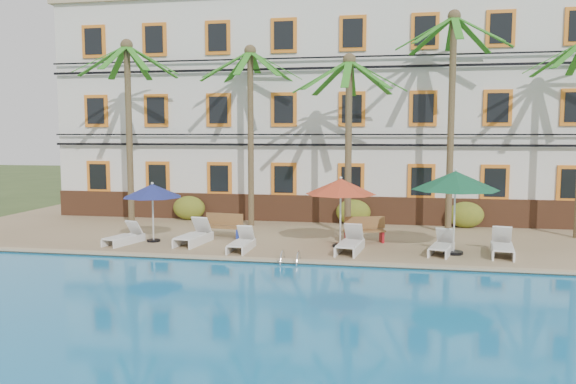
% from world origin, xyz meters
% --- Properties ---
extents(ground, '(100.00, 100.00, 0.00)m').
position_xyz_m(ground, '(0.00, 0.00, 0.00)').
color(ground, '#384C23').
rests_on(ground, ground).
extents(pool_deck, '(30.00, 12.00, 0.25)m').
position_xyz_m(pool_deck, '(0.00, 5.00, 0.12)').
color(pool_deck, tan).
rests_on(pool_deck, ground).
extents(swimming_pool, '(26.00, 12.00, 0.20)m').
position_xyz_m(swimming_pool, '(0.00, -7.00, 0.10)').
color(swimming_pool, '#1878B5').
rests_on(swimming_pool, ground).
extents(pool_coping, '(30.00, 0.35, 0.06)m').
position_xyz_m(pool_coping, '(0.00, -0.90, 0.28)').
color(pool_coping, tan).
rests_on(pool_coping, pool_deck).
extents(hotel_building, '(25.40, 6.44, 10.22)m').
position_xyz_m(hotel_building, '(0.00, 9.98, 5.37)').
color(hotel_building, silver).
rests_on(hotel_building, pool_deck).
extents(palm_a, '(4.39, 4.39, 7.80)m').
position_xyz_m(palm_a, '(-7.55, 4.27, 5.28)').
color(palm_a, brown).
rests_on(palm_a, pool_deck).
extents(palm_b, '(4.39, 4.39, 7.64)m').
position_xyz_m(palm_b, '(-2.68, 5.62, 5.18)').
color(palm_b, brown).
rests_on(palm_b, pool_deck).
extents(palm_c, '(4.39, 4.39, 6.98)m').
position_xyz_m(palm_c, '(1.57, 4.15, 4.80)').
color(palm_c, brown).
rests_on(palm_c, pool_deck).
extents(palm_d, '(4.39, 4.39, 8.66)m').
position_xyz_m(palm_d, '(5.48, 5.14, 5.77)').
color(palm_d, brown).
rests_on(palm_d, pool_deck).
extents(shrub_left, '(1.50, 0.90, 1.10)m').
position_xyz_m(shrub_left, '(-5.86, 6.60, 0.80)').
color(shrub_left, '#235A19').
rests_on(shrub_left, pool_deck).
extents(shrub_mid, '(1.50, 0.90, 1.10)m').
position_xyz_m(shrub_mid, '(1.63, 6.60, 0.80)').
color(shrub_mid, '#235A19').
rests_on(shrub_mid, pool_deck).
extents(shrub_right, '(1.50, 0.90, 1.10)m').
position_xyz_m(shrub_right, '(6.32, 6.60, 0.80)').
color(shrub_right, '#235A19').
rests_on(shrub_right, pool_deck).
extents(umbrella_blue, '(2.18, 2.18, 2.19)m').
position_xyz_m(umbrella_blue, '(-5.31, 1.41, 2.11)').
color(umbrella_blue, black).
rests_on(umbrella_blue, pool_deck).
extents(umbrella_red, '(2.47, 2.47, 2.47)m').
position_xyz_m(umbrella_red, '(1.51, 1.65, 2.35)').
color(umbrella_red, black).
rests_on(umbrella_red, pool_deck).
extents(umbrella_green, '(2.82, 2.82, 2.81)m').
position_xyz_m(umbrella_green, '(5.27, 1.17, 2.65)').
color(umbrella_green, black).
rests_on(umbrella_green, pool_deck).
extents(lounger_a, '(1.00, 1.76, 0.79)m').
position_xyz_m(lounger_a, '(-6.17, 0.82, 0.50)').
color(lounger_a, white).
rests_on(lounger_a, pool_deck).
extents(lounger_b, '(0.92, 2.00, 0.91)m').
position_xyz_m(lounger_b, '(-3.70, 1.25, 0.55)').
color(lounger_b, white).
rests_on(lounger_b, pool_deck).
extents(lounger_c, '(0.63, 1.69, 0.79)m').
position_xyz_m(lounger_c, '(-1.73, 0.48, 0.51)').
color(lounger_c, white).
rests_on(lounger_c, pool_deck).
extents(lounger_d, '(0.91, 1.97, 0.90)m').
position_xyz_m(lounger_d, '(1.91, 0.88, 0.54)').
color(lounger_d, white).
rests_on(lounger_d, pool_deck).
extents(lounger_e, '(1.01, 1.79, 0.80)m').
position_xyz_m(lounger_e, '(4.90, 1.14, 0.51)').
color(lounger_e, white).
rests_on(lounger_e, pool_deck).
extents(lounger_f, '(0.93, 1.96, 0.89)m').
position_xyz_m(lounger_f, '(6.81, 1.23, 0.54)').
color(lounger_f, white).
rests_on(lounger_f, pool_deck).
extents(bench_left, '(1.54, 0.64, 0.93)m').
position_xyz_m(bench_left, '(-2.97, 2.54, 0.72)').
color(bench_left, olive).
rests_on(bench_left, pool_deck).
extents(bench_right, '(1.57, 0.86, 0.93)m').
position_xyz_m(bench_right, '(2.27, 2.67, 0.72)').
color(bench_right, olive).
rests_on(bench_right, pool_deck).
extents(pool_ladder, '(0.54, 0.74, 0.74)m').
position_xyz_m(pool_ladder, '(0.22, -1.00, 0.25)').
color(pool_ladder, silver).
rests_on(pool_ladder, ground).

